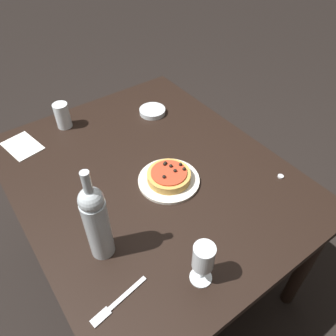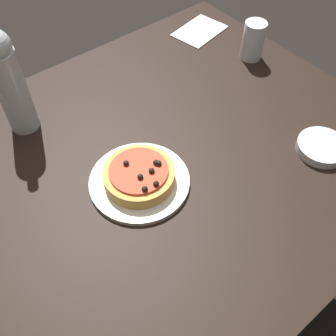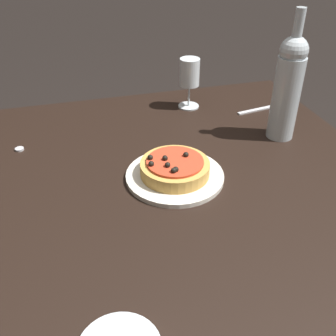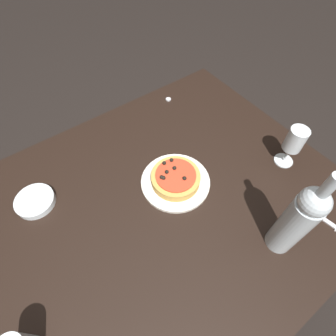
# 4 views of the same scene
# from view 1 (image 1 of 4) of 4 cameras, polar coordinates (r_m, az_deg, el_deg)

# --- Properties ---
(ground_plane) EXTENTS (14.00, 14.00, 0.00)m
(ground_plane) POSITION_cam_1_polar(r_m,az_deg,el_deg) (1.92, -2.41, -16.43)
(ground_plane) COLOR black
(dining_table) EXTENTS (1.24, 1.01, 0.73)m
(dining_table) POSITION_cam_1_polar(r_m,az_deg,el_deg) (1.39, -3.19, -3.29)
(dining_table) COLOR black
(dining_table) RESTS_ON ground_plane
(dinner_plate) EXTENTS (0.24, 0.24, 0.01)m
(dinner_plate) POSITION_cam_1_polar(r_m,az_deg,el_deg) (1.29, 0.15, -2.15)
(dinner_plate) COLOR silver
(dinner_plate) RESTS_ON dining_table
(pizza) EXTENTS (0.17, 0.17, 0.05)m
(pizza) POSITION_cam_1_polar(r_m,az_deg,el_deg) (1.27, 0.16, -1.36)
(pizza) COLOR gold
(pizza) RESTS_ON dinner_plate
(wine_glass) EXTENTS (0.07, 0.07, 0.16)m
(wine_glass) POSITION_cam_1_polar(r_m,az_deg,el_deg) (0.96, 6.18, -15.39)
(wine_glass) COLOR silver
(wine_glass) RESTS_ON dining_table
(wine_bottle) EXTENTS (0.08, 0.08, 0.36)m
(wine_bottle) POSITION_cam_1_polar(r_m,az_deg,el_deg) (1.00, -12.36, -9.06)
(wine_bottle) COLOR #B2BCC1
(wine_bottle) RESTS_ON dining_table
(water_cup) EXTENTS (0.07, 0.07, 0.12)m
(water_cup) POSITION_cam_1_polar(r_m,az_deg,el_deg) (1.61, -17.90, 8.69)
(water_cup) COLOR silver
(water_cup) RESTS_ON dining_table
(side_bowl) EXTENTS (0.13, 0.13, 0.02)m
(side_bowl) POSITION_cam_1_polar(r_m,az_deg,el_deg) (1.65, -2.73, 9.87)
(side_bowl) COLOR silver
(side_bowl) RESTS_ON dining_table
(fork) EXTENTS (0.05, 0.20, 0.00)m
(fork) POSITION_cam_1_polar(r_m,az_deg,el_deg) (1.03, -9.02, -22.26)
(fork) COLOR silver
(fork) RESTS_ON dining_table
(paper_napkin) EXTENTS (0.20, 0.15, 0.00)m
(paper_napkin) POSITION_cam_1_polar(r_m,az_deg,el_deg) (1.59, -24.04, 3.52)
(paper_napkin) COLOR white
(paper_napkin) RESTS_ON dining_table
(bottle_cap) EXTENTS (0.02, 0.02, 0.01)m
(bottle_cap) POSITION_cam_1_polar(r_m,az_deg,el_deg) (1.39, 19.02, -1.38)
(bottle_cap) COLOR #B7B7BC
(bottle_cap) RESTS_ON dining_table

